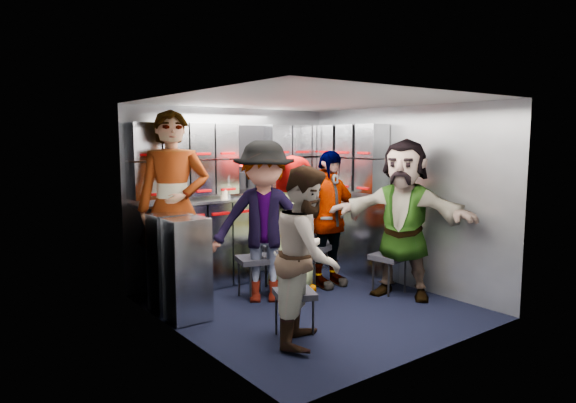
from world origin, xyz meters
TOP-DOWN VIEW (x-y plane):
  - floor at (0.00, 0.00)m, footprint 3.00×3.00m
  - wall_back at (0.00, 1.50)m, footprint 2.80×0.04m
  - wall_left at (-1.40, 0.00)m, footprint 0.04×3.00m
  - wall_right at (1.40, 0.00)m, footprint 0.04×3.00m
  - ceiling at (0.00, 0.00)m, footprint 2.80×3.00m
  - cart_bank_back at (0.00, 1.29)m, footprint 2.68×0.38m
  - cart_bank_left at (-1.19, 0.56)m, footprint 0.38×0.76m
  - counter at (0.00, 1.29)m, footprint 2.68×0.42m
  - locker_bank_back at (0.00, 1.35)m, footprint 2.68×0.28m
  - locker_bank_right at (1.25, 0.70)m, footprint 0.28×1.00m
  - right_cabinet at (1.25, 0.60)m, footprint 0.28×1.20m
  - coffee_niche at (0.18, 1.41)m, footprint 0.46×0.16m
  - red_latch_strip at (0.00, 1.09)m, footprint 2.60×0.02m
  - jump_seat_near_left at (-0.60, -0.52)m, footprint 0.44×0.43m
  - jump_seat_mid_left at (-0.25, 0.63)m, footprint 0.46×0.44m
  - jump_seat_center at (0.20, 0.72)m, footprint 0.43×0.41m
  - jump_seat_mid_right at (0.65, 0.64)m, footprint 0.52×0.51m
  - jump_seat_near_right at (1.04, -0.15)m, footprint 0.42×0.40m
  - attendant_standing at (-1.05, 0.95)m, footprint 0.88×0.78m
  - attendant_arc_a at (-0.60, -0.70)m, footprint 0.92×0.91m
  - attendant_arc_b at (-0.25, 0.45)m, footprint 1.27×1.14m
  - attendant_arc_c at (0.20, 0.54)m, footprint 0.79×0.54m
  - attendant_arc_d at (0.65, 0.46)m, footprint 0.94×0.39m
  - attendant_arc_e at (1.04, -0.33)m, footprint 1.14×1.67m
  - bottle_left at (-0.86, 1.24)m, footprint 0.07×0.07m
  - bottle_mid at (-0.23, 1.24)m, footprint 0.06×0.06m
  - bottle_right at (0.78, 1.24)m, footprint 0.07×0.07m
  - cup_left at (-0.29, 1.23)m, footprint 0.08×0.08m
  - cup_right at (1.24, 1.23)m, footprint 0.08×0.08m

SIDE VIEW (x-z plane):
  - floor at x=0.00m, z-range 0.00..0.00m
  - jump_seat_near_left at x=-0.60m, z-range 0.15..0.55m
  - jump_seat_near_right at x=1.04m, z-range 0.17..0.60m
  - jump_seat_mid_left at x=-0.25m, z-range 0.17..0.61m
  - jump_seat_mid_right at x=0.65m, z-range 0.19..0.67m
  - jump_seat_center at x=0.20m, z-range 0.19..0.69m
  - cart_bank_back at x=0.00m, z-range 0.00..0.99m
  - cart_bank_left at x=-1.19m, z-range 0.00..0.99m
  - right_cabinet at x=1.25m, z-range 0.00..1.00m
  - attendant_arc_a at x=-0.60m, z-range 0.00..1.50m
  - attendant_arc_c at x=0.20m, z-range 0.00..1.54m
  - attendant_arc_d at x=0.65m, z-range 0.00..1.59m
  - attendant_arc_b at x=-0.25m, z-range 0.00..1.71m
  - attendant_arc_e at x=1.04m, z-range 0.00..1.73m
  - red_latch_strip at x=0.00m, z-range 0.86..0.90m
  - attendant_standing at x=-1.05m, z-range 0.00..2.02m
  - counter at x=0.00m, z-range 1.00..1.03m
  - wall_back at x=0.00m, z-range 0.00..2.10m
  - wall_left at x=-1.40m, z-range 0.00..2.10m
  - wall_right at x=1.40m, z-range 0.00..2.10m
  - cup_right at x=1.24m, z-range 1.03..1.13m
  - cup_left at x=-0.29m, z-range 1.03..1.14m
  - bottle_left at x=-0.86m, z-range 1.03..1.28m
  - bottle_right at x=0.78m, z-range 1.03..1.29m
  - bottle_mid at x=-0.23m, z-range 1.03..1.30m
  - coffee_niche at x=0.18m, z-range 1.05..1.89m
  - locker_bank_back at x=0.00m, z-range 1.08..1.90m
  - locker_bank_right at x=1.25m, z-range 1.08..1.90m
  - ceiling at x=0.00m, z-range 2.09..2.11m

